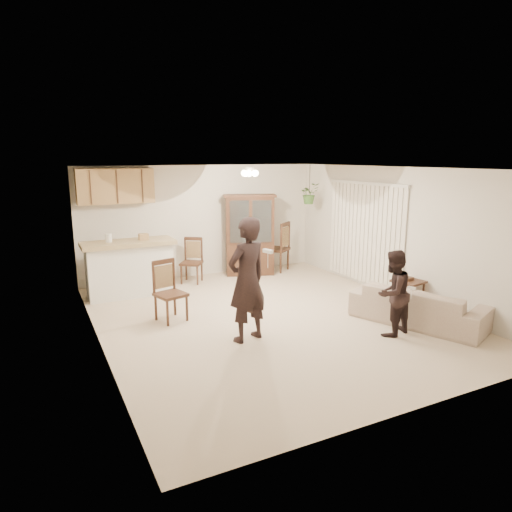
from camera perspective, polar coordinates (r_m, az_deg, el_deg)
name	(u,v)px	position (r m, az deg, el deg)	size (l,w,h in m)	color
floor	(270,318)	(7.84, 1.76, -7.70)	(6.50, 6.50, 0.00)	#BBAB8D
ceiling	(271,168)	(7.36, 1.89, 10.90)	(5.50, 6.50, 0.02)	white
wall_back	(203,221)	(10.44, -6.69, 4.37)	(5.50, 0.02, 2.50)	beige
wall_front	(421,300)	(4.97, 19.94, -5.21)	(5.50, 0.02, 2.50)	beige
wall_left	(95,263)	(6.68, -19.44, -0.79)	(0.02, 6.50, 2.50)	beige
wall_right	(397,233)	(9.11, 17.25, 2.73)	(0.02, 6.50, 2.50)	beige
breakfast_bar	(130,271)	(9.24, -15.48, -1.78)	(1.60, 0.55, 1.00)	silver
bar_top	(128,243)	(9.13, -15.68, 1.57)	(1.75, 0.70, 0.08)	tan
upper_cabinets	(115,186)	(9.70, -17.17, 8.35)	(1.50, 0.34, 0.70)	olive
vertical_blinds	(364,234)	(9.77, 13.40, 2.68)	(0.06, 2.30, 2.10)	white
ceiling_fixture	(250,172)	(8.53, -0.81, 10.43)	(0.36, 0.36, 0.20)	#FFEDBF
hanging_plant	(309,194)	(10.64, 6.68, 7.77)	(0.43, 0.37, 0.48)	#2C5020
plant_cord	(310,179)	(10.62, 6.72, 9.52)	(0.01, 0.01, 0.65)	black
sofa	(418,302)	(7.90, 19.63, -5.46)	(1.87, 0.73, 0.73)	#C1B59F
adult	(247,282)	(6.65, -1.11, -3.23)	(0.66, 0.43, 1.80)	black
child	(393,292)	(7.22, 16.71, -4.37)	(0.66, 0.51, 1.35)	black
china_hutch	(250,235)	(10.46, -0.79, 2.59)	(1.25, 0.82, 1.85)	#371C14
side_table	(408,294)	(8.65, 18.42, -4.51)	(0.55, 0.55, 0.58)	#371C14
chair_bar	(171,304)	(7.75, -10.56, -5.92)	(0.55, 0.55, 1.01)	#371C14
chair_hutch_left	(192,270)	(9.98, -8.05, -1.76)	(0.60, 0.60, 0.97)	#371C14
chair_hutch_right	(276,257)	(10.93, 2.55, -0.10)	(0.73, 0.73, 1.18)	#371C14
controller_adult	(268,251)	(6.22, 1.50, 0.60)	(0.05, 0.16, 0.05)	white
controller_child	(412,288)	(7.03, 18.90, -3.80)	(0.04, 0.11, 0.04)	white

